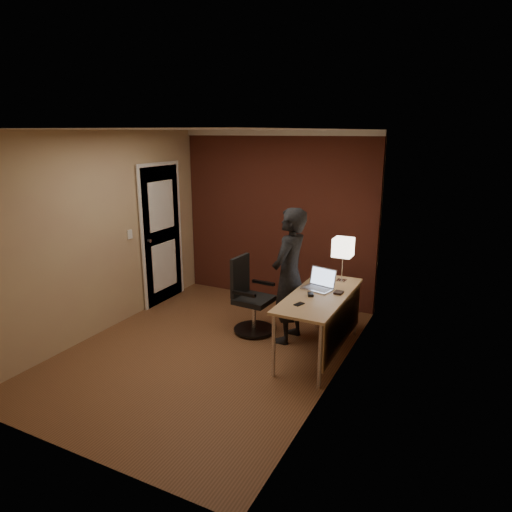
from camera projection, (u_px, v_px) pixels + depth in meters
name	position (u px, v px, depth m)	size (l,w,h in m)	color
room	(248.00, 213.00, 6.45)	(4.00, 4.00, 4.00)	brown
desk	(326.00, 306.00, 5.08)	(0.60, 1.50, 0.73)	tan
desk_lamp	(343.00, 248.00, 5.40)	(0.22, 0.22, 0.54)	silver
laptop	(320.00, 283.00, 5.24)	(0.38, 0.33, 0.23)	silver
mouse	(311.00, 294.00, 5.02)	(0.06, 0.10, 0.03)	black
phone	(299.00, 304.00, 4.77)	(0.06, 0.12, 0.01)	black
wallet	(339.00, 292.00, 5.09)	(0.09, 0.11, 0.02)	black
office_chair	(250.00, 300.00, 5.75)	(0.52, 0.55, 0.96)	black
person	(289.00, 276.00, 5.42)	(0.60, 0.39, 1.64)	black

